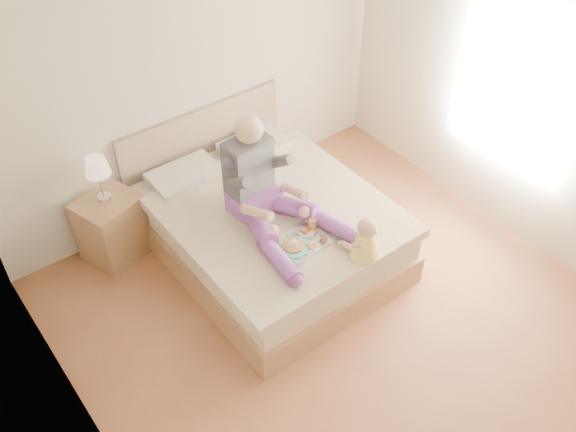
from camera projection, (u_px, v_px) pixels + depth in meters
room at (366, 175)px, 4.26m from camera, size 4.02×4.22×2.71m
bed at (265, 224)px, 5.66m from camera, size 1.70×2.18×1.00m
nightstand at (112, 227)px, 5.64m from camera, size 0.61×0.57×0.61m
lamp at (97, 169)px, 5.23m from camera, size 0.21×0.21×0.43m
adult at (265, 191)px, 5.12m from camera, size 0.78×1.13×0.92m
tray at (301, 241)px, 5.04m from camera, size 0.45×0.36×0.12m
baby at (365, 241)px, 4.87m from camera, size 0.25×0.33×0.37m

